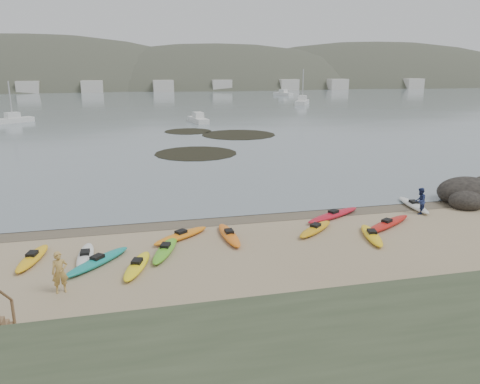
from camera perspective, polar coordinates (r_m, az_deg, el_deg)
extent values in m
plane|color=tan|center=(27.71, 0.00, -3.00)|extent=(600.00, 600.00, 0.00)
plane|color=brown|center=(27.43, 0.15, -3.18)|extent=(60.00, 60.00, 0.00)
plane|color=slate|center=(325.79, -12.75, 13.17)|extent=(1200.00, 1200.00, 0.00)
ellipsoid|color=yellow|center=(23.43, -23.97, -7.36)|extent=(1.39, 3.31, 0.34)
ellipsoid|color=orange|center=(24.23, -1.33, -5.28)|extent=(0.84, 3.62, 0.34)
ellipsoid|color=silver|center=(22.71, -18.34, -7.50)|extent=(0.77, 3.45, 0.34)
ellipsoid|color=yellow|center=(21.15, -12.42, -8.76)|extent=(1.64, 3.23, 0.34)
ellipsoid|color=red|center=(27.09, 17.44, -3.77)|extent=(4.34, 2.95, 0.34)
ellipsoid|color=red|center=(27.98, 11.31, -2.76)|extent=(4.27, 2.66, 0.34)
ellipsoid|color=silver|center=(31.33, 20.37, -1.50)|extent=(1.08, 3.73, 0.34)
ellipsoid|color=teal|center=(22.03, -16.97, -8.10)|extent=(3.08, 3.35, 0.34)
ellipsoid|color=orange|center=(25.43, 9.18, -4.47)|extent=(2.94, 2.65, 0.34)
ellipsoid|color=#5AB824|center=(22.67, -9.07, -6.93)|extent=(1.88, 3.61, 0.34)
ellipsoid|color=orange|center=(24.34, -7.19, -5.29)|extent=(3.31, 2.61, 0.34)
ellipsoid|color=yellow|center=(25.12, 15.75, -5.11)|extent=(1.43, 3.33, 0.34)
imported|color=tan|center=(19.73, -21.12, -9.11)|extent=(0.69, 0.53, 1.69)
imported|color=navy|center=(30.00, 21.10, -1.02)|extent=(0.98, 0.98, 1.60)
ellipsoid|color=black|center=(34.19, 25.79, -0.52)|extent=(3.90, 3.03, 1.95)
ellipsoid|color=black|center=(32.63, 25.82, -1.39)|extent=(2.16, 1.95, 1.30)
cylinder|color=black|center=(47.93, -5.40, 4.69)|extent=(8.37, 8.37, 0.04)
cylinder|color=black|center=(61.10, -0.19, 6.99)|extent=(9.54, 9.54, 0.04)
cylinder|color=black|center=(64.66, -6.34, 7.34)|extent=(6.43, 6.43, 0.04)
cube|color=silver|center=(82.43, -25.95, 7.87)|extent=(6.01, 5.23, 0.88)
cube|color=silver|center=(75.14, -5.11, 8.75)|extent=(2.62, 6.39, 0.87)
cube|color=silver|center=(112.11, 7.60, 10.80)|extent=(5.76, 7.93, 1.10)
cube|color=silver|center=(147.22, 5.29, 11.83)|extent=(4.60, 7.31, 0.99)
ellipsoid|color=#384235|center=(225.59, -23.49, 7.03)|extent=(220.00, 120.00, 80.00)
ellipsoid|color=#384235|center=(220.81, -2.70, 8.81)|extent=(200.00, 110.00, 68.00)
ellipsoid|color=#384235|center=(259.77, 15.83, 8.80)|extent=(230.00, 130.00, 76.00)
cube|color=beige|center=(174.47, -25.89, 11.41)|extent=(7.00, 5.00, 4.00)
cube|color=beige|center=(171.16, -17.86, 12.13)|extent=(7.00, 5.00, 4.00)
cube|color=beige|center=(171.18, -9.65, 12.63)|extent=(7.00, 5.00, 4.00)
cube|color=beige|center=(174.53, -1.57, 12.87)|extent=(7.00, 5.00, 4.00)
cube|color=beige|center=(181.03, 6.08, 12.87)|extent=(7.00, 5.00, 4.00)
cube|color=beige|center=(190.36, 13.08, 12.68)|extent=(7.00, 5.00, 4.00)
cube|color=beige|center=(202.12, 19.33, 12.35)|extent=(7.00, 5.00, 4.00)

